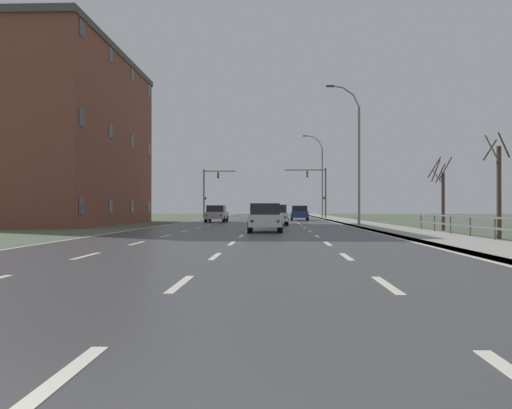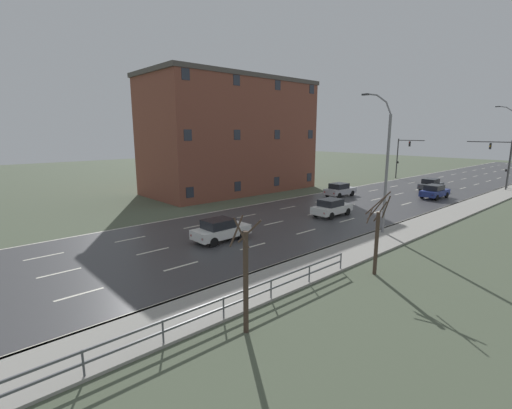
# 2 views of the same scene
# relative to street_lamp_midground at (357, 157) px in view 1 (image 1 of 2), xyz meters

# --- Properties ---
(ground_plane) EXTENTS (160.00, 160.00, 0.12)m
(ground_plane) POSITION_rel_street_lamp_midground_xyz_m (-7.44, 9.71, -5.09)
(ground_plane) COLOR #4C5642
(road_asphalt_strip) EXTENTS (14.00, 120.00, 0.03)m
(road_asphalt_strip) POSITION_rel_street_lamp_midground_xyz_m (-7.44, 21.70, -5.02)
(road_asphalt_strip) COLOR #3D3D3F
(road_asphalt_strip) RESTS_ON ground
(sidewalk_right) EXTENTS (3.00, 120.00, 0.12)m
(sidewalk_right) POSITION_rel_street_lamp_midground_xyz_m (0.99, 21.71, -4.97)
(sidewalk_right) COLOR gray
(sidewalk_right) RESTS_ON ground
(street_lamp_midground) EXTENTS (2.46, 0.24, 10.27)m
(street_lamp_midground) POSITION_rel_street_lamp_midground_xyz_m (0.00, 0.00, 0.00)
(street_lamp_midground) COLOR slate
(street_lamp_midground) RESTS_ON ground
(street_lamp_distant) EXTENTS (2.60, 0.24, 10.85)m
(street_lamp_distant) POSITION_rel_street_lamp_midground_xyz_m (-0.01, 32.24, 0.27)
(street_lamp_distant) COLOR slate
(street_lamp_distant) RESTS_ON ground
(traffic_signal_right) EXTENTS (5.30, 0.36, 6.43)m
(traffic_signal_right) POSITION_rel_street_lamp_midground_xyz_m (-0.48, 30.59, -0.80)
(traffic_signal_right) COLOR #38383A
(traffic_signal_right) RESTS_ON ground
(traffic_signal_left) EXTENTS (4.27, 0.36, 6.42)m
(traffic_signal_left) POSITION_rel_street_lamp_midground_xyz_m (-14.65, 32.10, -0.90)
(traffic_signal_left) COLOR #38383A
(traffic_signal_left) RESTS_ON ground
(car_far_left) EXTENTS (1.91, 4.14, 1.57)m
(car_far_left) POSITION_rel_street_lamp_midground_xyz_m (-6.02, 23.21, -4.22)
(car_far_left) COLOR #474C51
(car_far_left) RESTS_ON ground
(car_near_right) EXTENTS (1.91, 4.14, 1.57)m
(car_near_right) POSITION_rel_street_lamp_midground_xyz_m (-11.37, 10.88, -4.22)
(car_near_right) COLOR #B7B7BC
(car_near_right) RESTS_ON ground
(car_distant) EXTENTS (1.91, 4.14, 1.57)m
(car_distant) POSITION_rel_street_lamp_midground_xyz_m (-6.43, -10.11, -4.22)
(car_distant) COLOR silver
(car_distant) RESTS_ON ground
(car_near_left) EXTENTS (1.90, 4.14, 1.57)m
(car_near_left) POSITION_rel_street_lamp_midground_xyz_m (-5.87, 1.87, -4.22)
(car_near_left) COLOR silver
(car_near_left) RESTS_ON ground
(car_mid_centre) EXTENTS (1.93, 4.15, 1.57)m
(car_mid_centre) POSITION_rel_street_lamp_midground_xyz_m (-3.39, 17.89, -4.22)
(car_mid_centre) COLOR navy
(car_mid_centre) RESTS_ON ground
(brick_building) EXTENTS (10.27, 21.65, 14.01)m
(brick_building) POSITION_rel_street_lamp_midground_xyz_m (-23.38, 4.20, 1.99)
(brick_building) COLOR brown
(brick_building) RESTS_ON ground
(bare_tree_near) EXTENTS (1.04, 1.17, 4.51)m
(bare_tree_near) POSITION_rel_street_lamp_midground_xyz_m (3.65, -16.35, -2.85)
(bare_tree_near) COLOR #423328
(bare_tree_near) RESTS_ON ground
(bare_tree_mid) EXTENTS (1.43, 1.48, 4.42)m
(bare_tree_mid) POSITION_rel_street_lamp_midground_xyz_m (3.88, -7.51, -2.95)
(bare_tree_mid) COLOR #423328
(bare_tree_mid) RESTS_ON ground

